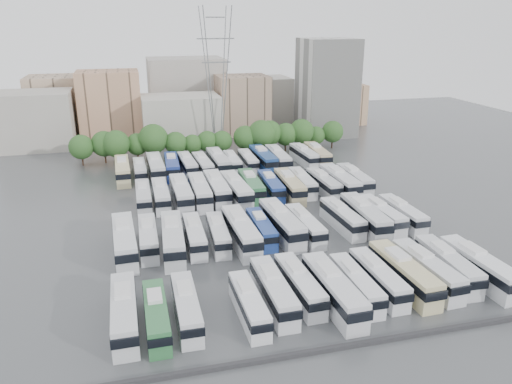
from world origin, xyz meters
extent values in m
plane|color=#424447|center=(0.00, 0.00, 0.00)|extent=(220.00, 220.00, 0.00)
cube|color=#2D2D30|center=(0.00, -33.00, 0.25)|extent=(56.00, 0.50, 0.50)
cylinder|color=black|center=(-30.15, 42.02, 1.13)|extent=(0.36, 0.36, 2.27)
sphere|color=#234C1E|center=(-30.15, 42.02, 4.21)|extent=(5.45, 5.45, 5.45)
cylinder|color=black|center=(-25.28, 42.75, 1.20)|extent=(0.36, 0.36, 2.41)
sphere|color=#234C1E|center=(-25.28, 42.75, 4.47)|extent=(5.77, 5.77, 5.77)
cylinder|color=black|center=(-22.62, 41.25, 1.26)|extent=(0.36, 0.36, 2.52)
sphere|color=#234C1E|center=(-22.62, 41.25, 4.68)|extent=(6.05, 6.05, 6.05)
cylinder|color=black|center=(-18.07, 42.83, 1.05)|extent=(0.36, 0.36, 2.10)
sphere|color=#234C1E|center=(-18.07, 42.83, 3.90)|extent=(5.04, 5.04, 5.04)
cylinder|color=black|center=(-14.39, 41.82, 1.40)|extent=(0.36, 0.36, 2.80)
sphere|color=#234C1E|center=(-14.39, 41.82, 5.20)|extent=(6.72, 6.72, 6.72)
cylinder|color=black|center=(-9.46, 41.32, 1.08)|extent=(0.36, 0.36, 2.16)
sphere|color=#234C1E|center=(-9.46, 41.32, 4.02)|extent=(5.19, 5.19, 5.19)
cylinder|color=black|center=(-5.60, 41.60, 0.93)|extent=(0.36, 0.36, 1.86)
sphere|color=#234C1E|center=(-5.60, 41.60, 3.46)|extent=(4.48, 4.48, 4.48)
cylinder|color=black|center=(-2.01, 42.19, 1.02)|extent=(0.36, 0.36, 2.04)
sphere|color=#234C1E|center=(-2.01, 42.19, 3.79)|extent=(4.90, 4.90, 4.90)
cylinder|color=black|center=(1.46, 41.90, 1.01)|extent=(0.36, 0.36, 2.01)
sphere|color=#234C1E|center=(1.46, 41.90, 3.74)|extent=(4.83, 4.83, 4.83)
cylinder|color=black|center=(7.02, 41.74, 1.16)|extent=(0.36, 0.36, 2.32)
sphere|color=#234C1E|center=(7.02, 41.74, 4.32)|extent=(5.58, 5.58, 5.58)
cylinder|color=black|center=(10.92, 41.17, 1.36)|extent=(0.36, 0.36, 2.73)
sphere|color=#234C1E|center=(10.92, 41.17, 5.06)|extent=(6.54, 6.54, 6.54)
cylinder|color=black|center=(13.35, 42.82, 1.28)|extent=(0.36, 0.36, 2.56)
sphere|color=#234C1E|center=(13.35, 42.82, 4.75)|extent=(6.13, 6.13, 6.13)
cylinder|color=black|center=(17.39, 42.52, 1.15)|extent=(0.36, 0.36, 2.31)
sphere|color=#234C1E|center=(17.39, 42.52, 4.28)|extent=(5.54, 5.54, 5.54)
cylinder|color=black|center=(21.50, 42.59, 1.28)|extent=(0.36, 0.36, 2.55)
sphere|color=#234C1E|center=(21.50, 42.59, 4.74)|extent=(6.12, 6.12, 6.12)
cylinder|color=black|center=(25.46, 42.84, 0.94)|extent=(0.36, 0.36, 1.88)
sphere|color=#234C1E|center=(25.46, 42.84, 3.48)|extent=(4.50, 4.50, 4.50)
cylinder|color=black|center=(29.78, 42.75, 1.13)|extent=(0.36, 0.36, 2.26)
sphere|color=#234C1E|center=(29.78, 42.75, 4.20)|extent=(5.43, 5.43, 5.43)
cube|color=#9E998E|center=(-42.00, 62.00, 7.00)|extent=(18.00, 14.00, 14.00)
cube|color=tan|center=(-24.00, 68.00, 9.00)|extent=(16.00, 12.00, 18.00)
cube|color=#ADA89E|center=(-6.00, 60.00, 6.00)|extent=(20.00, 14.00, 12.00)
cube|color=gray|center=(12.00, 66.00, 8.00)|extent=(14.00, 12.00, 16.00)
cube|color=gray|center=(-2.00, 80.00, 10.00)|extent=(22.00, 16.00, 20.00)
cube|color=tan|center=(-38.00, 78.00, 8.00)|extent=(16.00, 14.00, 16.00)
cube|color=#A39E93|center=(20.00, 78.00, 7.00)|extent=(18.00, 14.00, 14.00)
cube|color=tan|center=(44.00, 72.00, 6.00)|extent=(14.00, 12.00, 12.00)
cube|color=gray|center=(-14.00, 74.00, 5.00)|extent=(12.00, 10.00, 10.00)
cube|color=silver|center=(34.00, 58.00, 13.00)|extent=(14.00, 14.00, 26.00)
cylinder|color=slate|center=(0.00, 48.00, 17.00)|extent=(2.90, 2.91, 33.83)
cylinder|color=slate|center=(0.00, 52.00, 17.00)|extent=(2.90, 2.91, 33.83)
cylinder|color=slate|center=(4.00, 48.00, 17.00)|extent=(2.90, 2.91, 33.83)
cylinder|color=slate|center=(4.00, 52.00, 17.00)|extent=(2.90, 2.91, 33.83)
cube|color=slate|center=(2.00, 50.00, 31.28)|extent=(4.50, 0.30, 0.30)
cube|color=slate|center=(2.00, 50.00, 26.52)|extent=(9.00, 0.30, 0.30)
cube|color=slate|center=(2.00, 50.00, 21.08)|extent=(7.00, 0.30, 0.30)
cube|color=silver|center=(-21.55, -23.81, 1.72)|extent=(2.69, 12.13, 3.43)
cube|color=black|center=(-21.55, -23.96, 2.37)|extent=(2.82, 12.31, 1.01)
cube|color=silver|center=(-21.56, -22.29, 3.65)|extent=(1.75, 3.25, 0.44)
cube|color=#30703E|center=(-18.28, -24.90, 1.52)|extent=(2.32, 10.73, 3.04)
cube|color=black|center=(-18.28, -25.03, 2.10)|extent=(2.43, 10.90, 0.89)
cube|color=silver|center=(-18.29, -23.56, 3.24)|extent=(1.53, 2.87, 0.39)
cube|color=silver|center=(-15.01, -24.15, 1.56)|extent=(2.40, 11.00, 3.11)
cube|color=black|center=(-15.01, -24.28, 2.15)|extent=(2.51, 11.16, 0.92)
cube|color=silver|center=(-15.00, -22.77, 3.31)|extent=(1.57, 2.94, 0.40)
cube|color=silver|center=(-8.28, -25.21, 1.50)|extent=(2.39, 10.63, 3.00)
cube|color=black|center=(-8.28, -25.34, 2.08)|extent=(2.50, 10.79, 0.88)
cube|color=silver|center=(-8.30, -23.88, 3.20)|extent=(1.54, 2.85, 0.39)
cube|color=silver|center=(-4.98, -23.52, 1.68)|extent=(2.64, 11.89, 3.36)
cube|color=black|center=(-4.98, -23.67, 2.32)|extent=(2.76, 12.07, 0.99)
cube|color=silver|center=(-5.00, -22.04, 3.58)|extent=(1.71, 3.18, 0.43)
cube|color=silver|center=(-1.59, -22.75, 1.60)|extent=(2.86, 11.41, 3.21)
cube|color=black|center=(-1.59, -22.90, 2.22)|extent=(2.98, 11.59, 0.94)
cube|color=silver|center=(-1.65, -21.34, 3.42)|extent=(1.72, 3.08, 0.42)
cube|color=silver|center=(1.62, -25.22, 1.83)|extent=(3.05, 12.96, 3.65)
cube|color=black|center=(1.62, -25.38, 2.53)|extent=(3.18, 13.15, 1.07)
cube|color=silver|center=(1.58, -23.61, 3.89)|extent=(1.91, 3.48, 0.47)
cube|color=silver|center=(4.91, -24.14, 1.55)|extent=(2.34, 10.96, 3.10)
cube|color=black|center=(4.91, -24.28, 2.15)|extent=(2.45, 11.12, 0.91)
cube|color=silver|center=(4.91, -22.77, 3.30)|extent=(1.55, 2.92, 0.40)
cube|color=silver|center=(8.11, -23.60, 1.59)|extent=(2.56, 11.29, 3.19)
cube|color=black|center=(8.11, -23.74, 2.20)|extent=(2.67, 11.46, 0.94)
cube|color=silver|center=(8.09, -22.19, 3.39)|extent=(1.64, 3.02, 0.41)
cube|color=beige|center=(11.44, -23.65, 1.79)|extent=(3.14, 12.72, 3.58)
cube|color=black|center=(11.45, -23.81, 2.47)|extent=(3.27, 12.91, 1.05)
cube|color=silver|center=(11.38, -22.07, 3.81)|extent=(1.91, 3.43, 0.46)
cube|color=silver|center=(14.77, -23.44, 1.71)|extent=(3.18, 12.20, 3.42)
cube|color=black|center=(14.78, -23.59, 2.37)|extent=(3.31, 12.38, 1.01)
cube|color=silver|center=(14.70, -21.93, 3.64)|extent=(1.87, 3.30, 0.44)
cube|color=silver|center=(18.08, -22.91, 1.70)|extent=(2.99, 12.06, 3.39)
cube|color=black|center=(18.07, -23.05, 2.35)|extent=(3.12, 12.25, 1.00)
cube|color=silver|center=(18.13, -21.41, 3.61)|extent=(1.82, 3.25, 0.44)
cube|color=silver|center=(21.43, -24.51, 1.78)|extent=(3.18, 12.66, 3.56)
cube|color=black|center=(21.43, -24.66, 2.46)|extent=(3.31, 12.85, 1.05)
cube|color=silver|center=(21.36, -22.94, 3.79)|extent=(1.92, 3.42, 0.46)
cube|color=silver|center=(-21.37, -5.93, 1.89)|extent=(3.39, 13.47, 3.79)
cube|color=black|center=(-21.37, -6.09, 2.62)|extent=(3.53, 13.68, 1.11)
cube|color=silver|center=(-21.44, -4.26, 4.03)|extent=(2.04, 3.64, 0.49)
cube|color=silver|center=(-18.12, -4.94, 1.62)|extent=(2.55, 11.46, 3.24)
cube|color=black|center=(-18.12, -5.08, 2.24)|extent=(2.67, 11.63, 0.95)
cube|color=silver|center=(-18.10, -3.51, 3.45)|extent=(1.65, 3.07, 0.42)
cube|color=silver|center=(-14.81, -6.80, 1.87)|extent=(3.46, 13.31, 3.73)
cube|color=black|center=(-14.82, -6.96, 2.58)|extent=(3.61, 13.51, 1.10)
cube|color=silver|center=(-14.73, -5.15, 3.98)|extent=(2.04, 3.60, 0.48)
cube|color=silver|center=(-11.63, -5.69, 1.57)|extent=(2.58, 11.14, 3.14)
cube|color=black|center=(-11.63, -5.83, 2.17)|extent=(2.69, 11.31, 0.92)
cube|color=silver|center=(-11.60, -4.30, 3.35)|extent=(1.63, 2.99, 0.41)
cube|color=silver|center=(-8.20, -5.95, 1.53)|extent=(2.76, 10.88, 3.06)
cube|color=black|center=(-8.21, -6.09, 2.11)|extent=(2.88, 11.05, 0.90)
cube|color=silver|center=(-8.14, -4.60, 3.26)|extent=(1.65, 2.94, 0.40)
cube|color=silver|center=(-4.99, -6.74, 1.87)|extent=(3.17, 13.30, 3.75)
cube|color=black|center=(-4.99, -6.91, 2.59)|extent=(3.30, 13.51, 1.10)
cube|color=silver|center=(-5.04, -5.09, 3.99)|extent=(1.97, 3.58, 0.49)
cube|color=navy|center=(-1.63, -5.55, 1.51)|extent=(2.30, 10.69, 3.03)
cube|color=black|center=(-1.63, -5.69, 2.09)|extent=(2.41, 10.85, 0.89)
cube|color=silver|center=(-1.62, -4.22, 3.22)|extent=(1.52, 2.85, 0.39)
cube|color=silver|center=(1.57, -5.36, 1.90)|extent=(3.55, 13.55, 3.80)
cube|color=black|center=(1.58, -5.53, 2.63)|extent=(3.69, 13.75, 1.12)
cube|color=silver|center=(1.49, -3.69, 4.05)|extent=(2.08, 3.67, 0.49)
cube|color=silver|center=(4.96, -6.33, 1.61)|extent=(2.79, 11.47, 3.23)
cube|color=black|center=(4.96, -6.48, 2.23)|extent=(2.91, 11.65, 0.95)
cube|color=silver|center=(4.91, -4.91, 3.44)|extent=(1.71, 3.09, 0.42)
cube|color=silver|center=(11.60, -5.00, 1.64)|extent=(3.00, 11.65, 3.27)
cube|color=black|center=(11.61, -5.14, 2.26)|extent=(3.12, 11.82, 0.96)
cube|color=silver|center=(11.53, -3.56, 3.48)|extent=(1.78, 3.15, 0.42)
cube|color=silver|center=(14.92, -5.96, 1.88)|extent=(3.16, 13.35, 3.76)
cube|color=black|center=(14.92, -6.13, 2.60)|extent=(3.30, 13.56, 1.11)
cube|color=silver|center=(14.96, -4.30, 4.01)|extent=(1.97, 3.59, 0.49)
cube|color=silver|center=(18.19, -5.25, 1.63)|extent=(2.98, 11.59, 3.26)
cube|color=black|center=(18.20, -5.39, 2.25)|extent=(3.11, 11.77, 0.96)
cube|color=silver|center=(18.12, -3.81, 3.47)|extent=(1.77, 3.14, 0.42)
cube|color=silver|center=(21.59, -5.73, 1.61)|extent=(2.62, 11.39, 3.21)
cube|color=black|center=(21.59, -5.87, 2.22)|extent=(2.74, 11.56, 0.95)
cube|color=silver|center=(21.56, -4.31, 3.42)|extent=(1.66, 3.05, 0.42)
cube|color=silver|center=(-18.06, 12.75, 1.61)|extent=(2.45, 11.36, 3.22)
cube|color=black|center=(-18.06, 12.61, 2.22)|extent=(2.57, 11.54, 0.95)
cube|color=silver|center=(-18.06, 14.17, 3.43)|extent=(1.62, 3.03, 0.42)
cube|color=silver|center=(-15.05, 12.56, 1.66)|extent=(2.51, 11.75, 3.33)
cube|color=black|center=(-15.05, 12.41, 2.30)|extent=(2.62, 11.93, 0.98)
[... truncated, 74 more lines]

